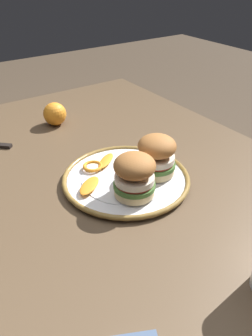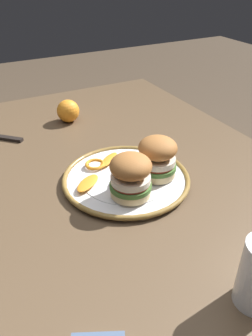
% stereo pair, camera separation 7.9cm
% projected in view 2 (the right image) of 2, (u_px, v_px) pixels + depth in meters
% --- Properties ---
extents(dining_table, '(1.28, 0.98, 0.73)m').
position_uv_depth(dining_table, '(103.00, 208.00, 0.90)').
color(dining_table, brown).
rests_on(dining_table, ground).
extents(dinner_plate, '(0.31, 0.31, 0.02)m').
position_uv_depth(dinner_plate, '(126.00, 179.00, 0.83)').
color(dinner_plate, white).
rests_on(dinner_plate, dining_table).
extents(sandwich_half_left, '(0.12, 0.12, 0.10)m').
position_uv_depth(sandwich_half_left, '(157.00, 157.00, 0.81)').
color(sandwich_half_left, beige).
rests_on(sandwich_half_left, dinner_plate).
extents(sandwich_half_right, '(0.12, 0.12, 0.10)m').
position_uv_depth(sandwich_half_right, '(131.00, 175.00, 0.74)').
color(sandwich_half_right, beige).
rests_on(sandwich_half_right, dinner_plate).
extents(orange_peel_curled, '(0.07, 0.07, 0.01)m').
position_uv_depth(orange_peel_curled, '(94.00, 165.00, 0.86)').
color(orange_peel_curled, orange).
rests_on(orange_peel_curled, dinner_plate).
extents(orange_peel_strip_long, '(0.07, 0.08, 0.01)m').
position_uv_depth(orange_peel_strip_long, '(88.00, 183.00, 0.79)').
color(orange_peel_strip_long, orange).
rests_on(orange_peel_strip_long, dinner_plate).
extents(orange_peel_strip_short, '(0.07, 0.08, 0.01)m').
position_uv_depth(orange_peel_strip_short, '(109.00, 160.00, 0.88)').
color(orange_peel_strip_short, orange).
rests_on(orange_peel_strip_short, dinner_plate).
extents(whole_orange, '(0.07, 0.07, 0.07)m').
position_uv_depth(whole_orange, '(68.00, 111.00, 1.12)').
color(whole_orange, orange).
rests_on(whole_orange, dining_table).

